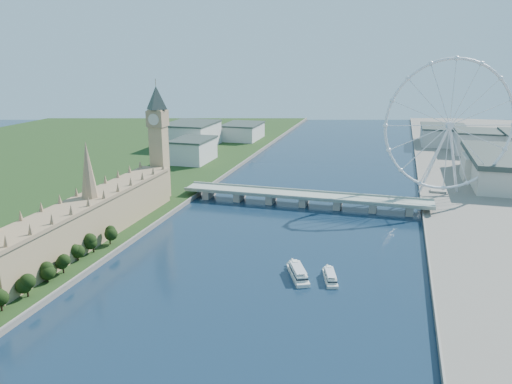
% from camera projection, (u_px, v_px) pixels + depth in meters
% --- Properties ---
extents(tree_row, '(8.38, 200.38, 21.74)m').
position_uv_depth(tree_row, '(2.00, 299.00, 254.26)').
color(tree_row, black).
rests_on(tree_row, ground).
extents(parliament_range, '(24.00, 200.00, 70.00)m').
position_uv_depth(parliament_range, '(92.00, 217.00, 352.14)').
color(parliament_range, tan).
rests_on(parliament_range, ground).
extents(big_ben, '(20.02, 20.02, 110.00)m').
position_uv_depth(big_ben, '(158.00, 128.00, 439.15)').
color(big_ben, tan).
rests_on(big_ben, ground).
extents(westminster_bridge, '(220.00, 22.00, 9.50)m').
position_uv_depth(westminster_bridge, '(304.00, 198.00, 442.25)').
color(westminster_bridge, gray).
rests_on(westminster_bridge, ground).
extents(london_eye, '(113.60, 39.12, 124.30)m').
position_uv_depth(london_eye, '(450.00, 126.00, 445.36)').
color(london_eye, silver).
rests_on(london_eye, ground).
extents(county_hall, '(54.00, 144.00, 35.00)m').
position_uv_depth(county_hall, '(493.00, 183.00, 518.65)').
color(county_hall, beige).
rests_on(county_hall, ground).
extents(city_skyline, '(505.00, 280.00, 32.00)m').
position_uv_depth(city_skyline, '(368.00, 140.00, 670.10)').
color(city_skyline, beige).
rests_on(city_skyline, ground).
extents(tour_boat_near, '(20.77, 32.85, 7.16)m').
position_uv_depth(tour_boat_near, '(298.00, 277.00, 300.97)').
color(tour_boat_near, silver).
rests_on(tour_boat_near, ground).
extents(tour_boat_far, '(13.58, 27.65, 5.89)m').
position_uv_depth(tour_boat_far, '(330.00, 280.00, 297.17)').
color(tour_boat_far, silver).
rests_on(tour_boat_far, ground).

